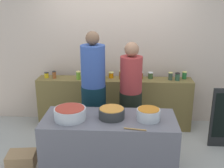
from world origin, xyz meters
TOP-DOWN VIEW (x-y plane):
  - ground at (0.00, 0.00)m, footprint 12.00×12.00m
  - storefront_wall at (0.00, 1.45)m, footprint 4.80×0.12m
  - display_shelf at (0.00, 1.10)m, footprint 2.70×0.36m
  - prep_table at (0.00, -0.30)m, footprint 1.70×0.70m
  - preserve_jar_0 at (-1.20, 1.10)m, footprint 0.08×0.08m
  - preserve_jar_1 at (-1.05, 1.08)m, footprint 0.07×0.07m
  - preserve_jar_2 at (-0.62, 1.04)m, footprint 0.08×0.08m
  - preserve_jar_3 at (-0.37, 1.05)m, footprint 0.07×0.07m
  - preserve_jar_4 at (-0.20, 1.12)m, footprint 0.09×0.09m
  - preserve_jar_5 at (-0.06, 1.16)m, footprint 0.09×0.09m
  - preserve_jar_6 at (0.12, 1.10)m, footprint 0.09×0.09m
  - preserve_jar_7 at (0.46, 1.13)m, footprint 0.07×0.07m
  - preserve_jar_8 at (0.63, 1.16)m, footprint 0.09×0.09m
  - preserve_jar_9 at (0.96, 1.09)m, footprint 0.08×0.08m
  - preserve_jar_10 at (1.08, 1.06)m, footprint 0.08×0.08m
  - preserve_jar_11 at (1.21, 1.17)m, footprint 0.08×0.08m
  - cooking_pot_left at (-0.49, -0.35)m, footprint 0.40×0.40m
  - cooking_pot_center at (0.03, -0.29)m, footprint 0.33×0.33m
  - cooking_pot_right at (0.49, -0.32)m, footprint 0.29×0.29m
  - wooden_spoon at (0.32, -0.60)m, footprint 0.26×0.06m
  - cook_with_tongs at (-0.28, 0.40)m, footprint 0.37×0.37m
  - cook_in_cap at (0.28, 0.47)m, footprint 0.34×0.34m
  - bread_crate at (-1.24, -0.22)m, footprint 0.41×0.34m

SIDE VIEW (x-z plane):
  - ground at x=0.00m, z-range 0.00..0.00m
  - bread_crate at x=-1.24m, z-range 0.00..0.20m
  - prep_table at x=0.00m, z-range 0.00..0.81m
  - display_shelf at x=0.00m, z-range 0.00..0.90m
  - cook_in_cap at x=0.28m, z-range -0.07..1.58m
  - wooden_spoon at x=0.32m, z-range 0.81..0.82m
  - cook_with_tongs at x=-0.28m, z-range -0.08..1.73m
  - cooking_pot_center at x=0.03m, z-range 0.80..0.93m
  - cooking_pot_right at x=0.49m, z-range 0.80..0.95m
  - cooking_pot_left at x=-0.49m, z-range 0.80..0.96m
  - preserve_jar_0 at x=-1.20m, z-range 0.90..1.00m
  - preserve_jar_5 at x=-0.06m, z-range 0.90..1.01m
  - preserve_jar_3 at x=-0.37m, z-range 0.90..1.01m
  - preserve_jar_8 at x=0.63m, z-range 0.90..1.02m
  - preserve_jar_7 at x=0.46m, z-range 0.90..1.02m
  - preserve_jar_1 at x=-1.05m, z-range 0.90..1.03m
  - preserve_jar_11 at x=1.21m, z-range 0.90..1.03m
  - preserve_jar_10 at x=1.08m, z-range 0.90..1.04m
  - preserve_jar_9 at x=0.96m, z-range 0.90..1.04m
  - preserve_jar_2 at x=-0.62m, z-range 0.90..1.04m
  - preserve_jar_6 at x=0.12m, z-range 0.90..1.04m
  - preserve_jar_4 at x=-0.20m, z-range 0.90..1.04m
  - storefront_wall at x=0.00m, z-range 0.00..3.00m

